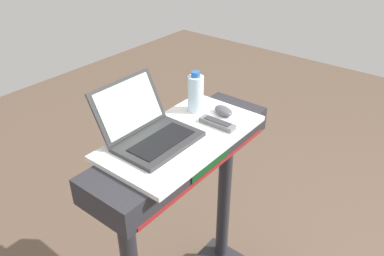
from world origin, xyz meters
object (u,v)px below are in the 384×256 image
at_px(computer_mouse, 223,111).
at_px(tv_remote, 217,123).
at_px(laptop, 149,130).
at_px(water_bottle, 196,93).

xyz_separation_m(computer_mouse, tv_remote, (-0.10, -0.04, -0.01)).
relative_size(computer_mouse, tv_remote, 0.62).
distance_m(laptop, water_bottle, 0.30).
bearing_deg(water_bottle, laptop, -179.18).
xyz_separation_m(laptop, tv_remote, (0.25, -0.15, -0.03)).
relative_size(laptop, water_bottle, 1.72).
relative_size(laptop, computer_mouse, 3.20).
height_order(laptop, tv_remote, laptop).
height_order(laptop, computer_mouse, laptop).
bearing_deg(water_bottle, computer_mouse, -67.25).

